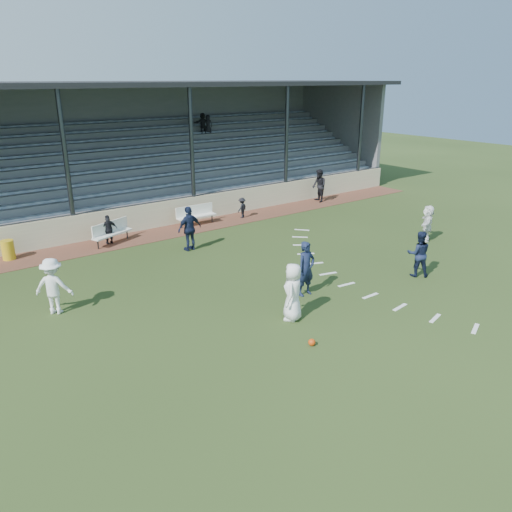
{
  "coord_description": "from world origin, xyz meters",
  "views": [
    {
      "loc": [
        -9.22,
        -9.74,
        6.79
      ],
      "look_at": [
        0.0,
        2.5,
        1.3
      ],
      "focal_mm": 35.0,
      "sensor_mm": 36.0,
      "label": 1
    }
  ],
  "objects_px": {
    "bench_left": "(111,230)",
    "player_white_lead": "(293,292)",
    "trash_bin": "(8,250)",
    "football": "(312,342)",
    "official": "(319,186)",
    "player_navy_lead": "(306,269)",
    "bench_right": "(195,213)"
  },
  "relations": [
    {
      "from": "player_white_lead",
      "to": "official",
      "type": "relative_size",
      "value": 0.94
    },
    {
      "from": "trash_bin",
      "to": "official",
      "type": "xyz_separation_m",
      "value": [
        16.54,
        -0.28,
        0.54
      ]
    },
    {
      "from": "trash_bin",
      "to": "football",
      "type": "xyz_separation_m",
      "value": [
        4.95,
        -12.14,
        -0.31
      ]
    },
    {
      "from": "player_white_lead",
      "to": "official",
      "type": "distance_m",
      "value": 15.08
    },
    {
      "from": "player_navy_lead",
      "to": "bench_left",
      "type": "bearing_deg",
      "value": 107.32
    },
    {
      "from": "bench_right",
      "to": "player_navy_lead",
      "type": "xyz_separation_m",
      "value": [
        -1.34,
        -9.39,
        0.33
      ]
    },
    {
      "from": "bench_left",
      "to": "player_white_lead",
      "type": "height_order",
      "value": "player_white_lead"
    },
    {
      "from": "football",
      "to": "trash_bin",
      "type": "bearing_deg",
      "value": 112.18
    },
    {
      "from": "football",
      "to": "official",
      "type": "xyz_separation_m",
      "value": [
        11.59,
        11.86,
        0.85
      ]
    },
    {
      "from": "bench_left",
      "to": "official",
      "type": "height_order",
      "value": "official"
    },
    {
      "from": "bench_left",
      "to": "player_white_lead",
      "type": "bearing_deg",
      "value": -104.1
    },
    {
      "from": "bench_left",
      "to": "player_white_lead",
      "type": "relative_size",
      "value": 1.14
    },
    {
      "from": "player_navy_lead",
      "to": "official",
      "type": "relative_size",
      "value": 0.99
    },
    {
      "from": "bench_right",
      "to": "player_white_lead",
      "type": "bearing_deg",
      "value": -104.55
    },
    {
      "from": "trash_bin",
      "to": "player_white_lead",
      "type": "xyz_separation_m",
      "value": [
        5.57,
        -10.62,
        0.47
      ]
    },
    {
      "from": "official",
      "to": "football",
      "type": "bearing_deg",
      "value": -26.73
    },
    {
      "from": "trash_bin",
      "to": "player_navy_lead",
      "type": "distance_m",
      "value": 11.89
    },
    {
      "from": "football",
      "to": "player_navy_lead",
      "type": "relative_size",
      "value": 0.11
    },
    {
      "from": "player_white_lead",
      "to": "official",
      "type": "height_order",
      "value": "official"
    },
    {
      "from": "football",
      "to": "player_white_lead",
      "type": "distance_m",
      "value": 1.82
    },
    {
      "from": "bench_left",
      "to": "player_navy_lead",
      "type": "relative_size",
      "value": 1.09
    },
    {
      "from": "player_navy_lead",
      "to": "bench_right",
      "type": "bearing_deg",
      "value": 80.74
    },
    {
      "from": "official",
      "to": "player_navy_lead",
      "type": "bearing_deg",
      "value": -28.0
    },
    {
      "from": "trash_bin",
      "to": "bench_right",
      "type": "bearing_deg",
      "value": -1.02
    },
    {
      "from": "trash_bin",
      "to": "player_navy_lead",
      "type": "bearing_deg",
      "value": -53.41
    },
    {
      "from": "bench_left",
      "to": "bench_right",
      "type": "height_order",
      "value": "same"
    },
    {
      "from": "bench_right",
      "to": "player_navy_lead",
      "type": "bearing_deg",
      "value": -97.43
    },
    {
      "from": "bench_right",
      "to": "football",
      "type": "xyz_separation_m",
      "value": [
        -3.47,
        -11.99,
        -0.49
      ]
    },
    {
      "from": "football",
      "to": "player_navy_lead",
      "type": "xyz_separation_m",
      "value": [
        2.13,
        2.6,
        0.82
      ]
    },
    {
      "from": "bench_right",
      "to": "bench_left",
      "type": "bearing_deg",
      "value": -175.35
    },
    {
      "from": "football",
      "to": "player_navy_lead",
      "type": "height_order",
      "value": "player_navy_lead"
    },
    {
      "from": "trash_bin",
      "to": "football",
      "type": "relative_size",
      "value": 3.96
    }
  ]
}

